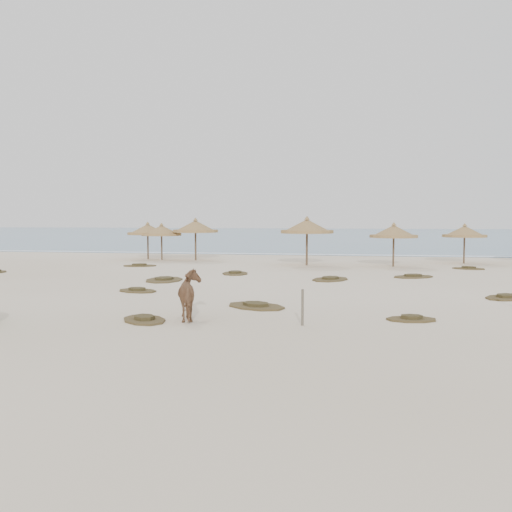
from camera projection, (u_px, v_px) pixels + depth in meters
name	position (u px, v px, depth m)	size (l,w,h in m)	color
ground	(252.00, 302.00, 20.70)	(160.00, 160.00, 0.00)	beige
ocean	(336.00, 235.00, 94.30)	(200.00, 100.00, 0.01)	#2D6387
foam_line	(311.00, 255.00, 46.22)	(70.00, 0.60, 0.01)	white
palapa_0	(148.00, 230.00, 41.18)	(3.56, 3.56, 2.73)	brown
palapa_1	(162.00, 231.00, 40.49)	(3.34, 3.34, 2.66)	brown
palapa_2	(195.00, 227.00, 40.24)	(4.05, 4.05, 3.02)	brown
palapa_3	(307.00, 227.00, 35.90)	(3.94, 3.94, 3.13)	brown
palapa_4	(394.00, 232.00, 35.06)	(3.63, 3.63, 2.75)	brown
palapa_5	(465.00, 232.00, 37.44)	(3.49, 3.49, 2.66)	brown
horse	(191.00, 295.00, 17.12)	(0.80, 1.76, 1.48)	brown
fence_post_near	(302.00, 307.00, 16.21)	(0.08, 0.08, 1.04)	#655D4C
scrub_1	(164.00, 279.00, 27.58)	(2.03, 2.86, 0.16)	brown
scrub_2	(137.00, 290.00, 23.56)	(2.10, 1.74, 0.16)	brown
scrub_3	(330.00, 279.00, 27.83)	(2.35, 2.82, 0.16)	brown
scrub_4	(506.00, 297.00, 21.56)	(2.28, 2.37, 0.16)	brown
scrub_6	(140.00, 265.00, 35.49)	(2.34, 1.80, 0.16)	brown
scrub_7	(413.00, 276.00, 29.03)	(2.65, 2.44, 0.16)	brown
scrub_9	(256.00, 306.00, 19.51)	(2.72, 2.47, 0.16)	brown
scrub_10	(469.00, 268.00, 33.55)	(2.15, 1.74, 0.16)	brown
scrub_11	(144.00, 319.00, 16.94)	(2.06, 2.15, 0.16)	brown
scrub_12	(411.00, 319.00, 17.02)	(1.65, 1.21, 0.16)	brown
scrub_13	(235.00, 273.00, 30.68)	(1.72, 2.34, 0.16)	brown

